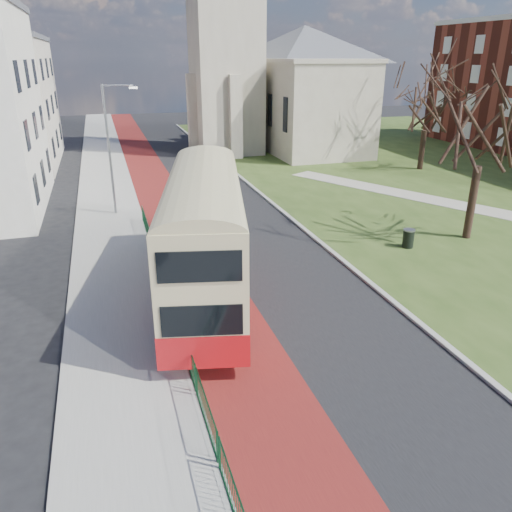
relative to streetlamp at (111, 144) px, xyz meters
name	(u,v)px	position (x,y,z in m)	size (l,w,h in m)	color
ground	(267,346)	(4.35, -18.00, -4.59)	(160.00, 160.00, 0.00)	black
road_carriageway	(201,200)	(5.85, 2.00, -4.59)	(9.00, 120.00, 0.01)	black
bus_lane	(163,203)	(3.15, 2.00, -4.59)	(3.40, 120.00, 0.01)	#591414
pavement_west	(107,206)	(-0.65, 2.00, -4.53)	(4.00, 120.00, 0.12)	gray
kerb_west	(137,204)	(1.35, 2.00, -4.53)	(0.25, 120.00, 0.13)	#999993
kerb_east	(253,188)	(10.45, 4.00, -4.53)	(0.25, 80.00, 0.13)	#999993
grass_green	(467,172)	(30.35, 4.00, -4.57)	(40.00, 80.00, 0.04)	#2F4518
pedestrian_railing	(169,295)	(1.40, -14.00, -4.04)	(0.07, 24.00, 1.12)	#0D3C1F
gothic_church	(269,19)	(16.91, 20.00, 8.54)	(16.38, 18.00, 40.00)	gray
streetlamp	(111,144)	(0.00, 0.00, 0.00)	(2.13, 0.18, 8.00)	gray
bus	(205,231)	(3.12, -13.46, -1.61)	(5.55, 12.83, 5.23)	#AC0F14
winter_tree_near	(488,104)	(18.79, -10.49, 2.75)	(8.85, 8.85, 10.54)	#2E1F17
winter_tree_far	(428,99)	(27.05, 6.33, 1.62)	(7.83, 7.83, 8.92)	black
litter_bin	(408,238)	(14.68, -10.88, -4.04)	(0.81, 0.81, 1.02)	black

